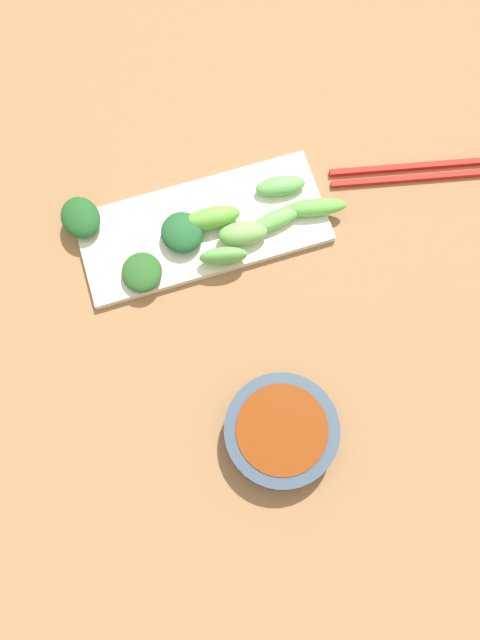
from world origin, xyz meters
TOP-DOWN VIEW (x-y plane):
  - tabletop at (0.00, 0.00)m, footprint 2.10×2.10m
  - sauce_bowl at (-0.18, -0.04)m, footprint 0.14×0.14m
  - serving_plate at (0.11, -0.02)m, footprint 0.14×0.33m
  - broccoli_stalk_0 at (0.08, -0.12)m, footprint 0.03×0.08m
  - broccoli_stalk_1 at (0.08, -0.07)m, footprint 0.04×0.07m
  - broccoli_leafy_2 at (0.07, 0.07)m, footprint 0.06×0.06m
  - broccoli_stalk_3 at (0.11, -0.03)m, footprint 0.03×0.08m
  - broccoli_leafy_4 at (0.16, 0.13)m, footprint 0.07×0.06m
  - broccoli_stalk_5 at (0.09, -0.17)m, footprint 0.04×0.09m
  - broccoli_leafy_6 at (0.10, 0.01)m, footprint 0.06×0.06m
  - broccoli_stalk_7 at (0.05, -0.03)m, footprint 0.03×0.07m
  - broccoli_stalk_8 at (0.13, -0.14)m, footprint 0.04×0.07m
  - chopsticks at (0.10, -0.32)m, footprint 0.07×0.23m

SIDE VIEW (x-z plane):
  - tabletop at x=0.00m, z-range 0.00..0.02m
  - chopsticks at x=0.10m, z-range 0.02..0.03m
  - serving_plate at x=0.11m, z-range 0.02..0.03m
  - sauce_bowl at x=-0.18m, z-range 0.02..0.06m
  - broccoli_leafy_2 at x=0.07m, z-range 0.03..0.05m
  - broccoli_stalk_8 at x=0.13m, z-range 0.03..0.05m
  - broccoli_stalk_0 at x=0.08m, z-range 0.03..0.05m
  - broccoli_stalk_5 at x=0.09m, z-range 0.03..0.05m
  - broccoli_leafy_4 at x=0.16m, z-range 0.03..0.06m
  - broccoli_leafy_6 at x=0.10m, z-range 0.03..0.06m
  - broccoli_stalk_1 at x=0.08m, z-range 0.03..0.06m
  - broccoli_stalk_3 at x=0.11m, z-range 0.03..0.06m
  - broccoli_stalk_7 at x=0.05m, z-range 0.03..0.06m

